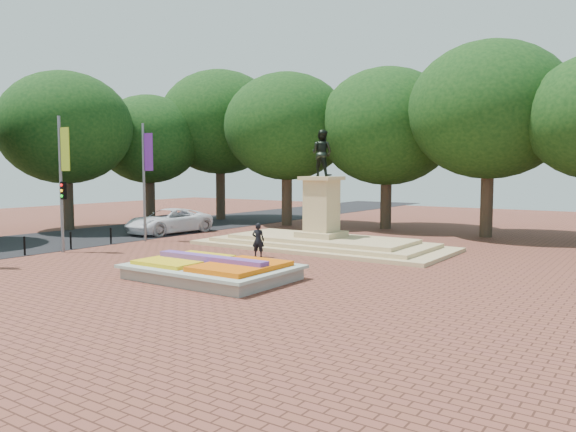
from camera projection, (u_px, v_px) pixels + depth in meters
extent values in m
plane|color=brown|center=(226.00, 269.00, 24.16)|extent=(90.00, 90.00, 0.00)
cube|color=black|center=(101.00, 235.00, 36.71)|extent=(9.00, 90.00, 0.02)
cube|color=gray|center=(212.00, 273.00, 21.93)|extent=(6.00, 4.00, 0.45)
cube|color=beige|center=(212.00, 266.00, 21.91)|extent=(6.30, 4.30, 0.12)
cube|color=orange|center=(240.00, 267.00, 21.08)|extent=(2.60, 3.40, 0.22)
cube|color=yellow|center=(185.00, 260.00, 22.71)|extent=(2.60, 3.40, 0.18)
cube|color=#4C328B|center=(212.00, 261.00, 21.89)|extent=(5.20, 0.55, 0.38)
cube|color=tan|center=(321.00, 246.00, 30.73)|extent=(14.00, 6.00, 0.20)
cube|color=tan|center=(321.00, 242.00, 30.71)|extent=(12.00, 5.00, 0.20)
cube|color=tan|center=(321.00, 239.00, 30.70)|extent=(10.00, 4.00, 0.20)
cube|color=tan|center=(321.00, 234.00, 30.68)|extent=(2.20, 2.20, 0.30)
cube|color=tan|center=(322.00, 206.00, 30.55)|extent=(1.50, 1.50, 2.80)
cube|color=tan|center=(322.00, 178.00, 30.42)|extent=(1.90, 1.90, 0.20)
imported|color=black|center=(322.00, 153.00, 30.31)|extent=(1.22, 0.95, 2.50)
cylinder|color=#35271C|center=(221.00, 196.00, 47.80)|extent=(0.80, 0.80, 4.00)
ellipsoid|color=black|center=(220.00, 141.00, 47.41)|extent=(8.80, 8.80, 7.48)
cylinder|color=#35271C|center=(299.00, 199.00, 43.30)|extent=(0.80, 0.80, 4.00)
ellipsoid|color=black|center=(299.00, 138.00, 42.91)|extent=(8.80, 8.80, 7.48)
cylinder|color=#35271C|center=(383.00, 202.00, 39.36)|extent=(0.80, 0.80, 4.00)
ellipsoid|color=black|center=(384.00, 135.00, 38.97)|extent=(8.80, 8.80, 7.48)
cylinder|color=#35271C|center=(484.00, 206.00, 35.42)|extent=(0.80, 0.80, 4.00)
ellipsoid|color=black|center=(487.00, 131.00, 35.04)|extent=(8.80, 8.80, 7.48)
cylinder|color=#35271C|center=(59.00, 203.00, 39.08)|extent=(0.80, 0.80, 3.84)
ellipsoid|color=black|center=(57.00, 139.00, 38.71)|extent=(8.40, 8.40, 7.14)
cylinder|color=#35271C|center=(148.00, 198.00, 45.66)|extent=(0.80, 0.80, 3.84)
ellipsoid|color=black|center=(147.00, 143.00, 45.29)|extent=(8.40, 8.40, 7.14)
cylinder|color=slate|center=(61.00, 185.00, 28.78)|extent=(0.16, 0.16, 7.00)
cube|color=#91AC22|center=(65.00, 149.00, 28.38)|extent=(0.70, 0.04, 2.20)
cylinder|color=slate|center=(144.00, 183.00, 33.31)|extent=(0.16, 0.16, 7.00)
cube|color=#4F1C74|center=(149.00, 152.00, 32.91)|extent=(0.70, 0.04, 2.20)
cube|color=black|center=(64.00, 191.00, 28.69)|extent=(0.28, 0.18, 0.90)
cylinder|color=black|center=(25.00, 247.00, 27.84)|extent=(0.10, 0.10, 0.90)
sphere|color=black|center=(24.00, 237.00, 27.80)|extent=(0.12, 0.12, 0.12)
cylinder|color=black|center=(71.00, 241.00, 29.97)|extent=(0.10, 0.10, 0.90)
sphere|color=black|center=(70.00, 232.00, 29.94)|extent=(0.12, 0.12, 0.12)
cylinder|color=black|center=(111.00, 236.00, 32.11)|extent=(0.10, 0.10, 0.90)
sphere|color=black|center=(111.00, 228.00, 32.07)|extent=(0.12, 0.12, 0.12)
cylinder|color=black|center=(146.00, 232.00, 34.25)|extent=(0.10, 0.10, 0.90)
sphere|color=black|center=(146.00, 225.00, 34.21)|extent=(0.12, 0.12, 0.12)
imported|color=white|center=(169.00, 221.00, 37.53)|extent=(3.39, 6.26, 1.67)
imported|color=black|center=(258.00, 240.00, 27.32)|extent=(0.72, 0.60, 1.69)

